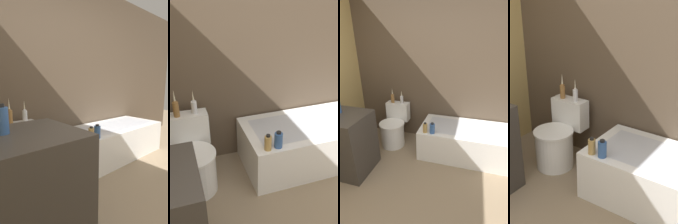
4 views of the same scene
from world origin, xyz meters
TOP-DOWN VIEW (x-y plane):
  - wall_back_tiled at (0.00, 2.05)m, footprint 6.40×0.06m
  - bathtub at (0.69, 1.63)m, footprint 1.69×0.73m
  - toilet at (-0.69, 1.63)m, footprint 0.43×0.59m
  - vanity_counter at (-1.10, 0.83)m, footprint 0.79×0.58m
  - vase_gold at (-0.78, 1.84)m, footprint 0.06×0.06m
  - vase_silver at (-0.61, 1.85)m, footprint 0.06×0.06m
  - shampoo_bottle_tall at (-0.03, 1.34)m, footprint 0.07×0.07m
  - shampoo_bottle_short at (0.07, 1.34)m, footprint 0.08×0.08m

SIDE VIEW (x-z plane):
  - bathtub at x=0.69m, z-range 0.00..0.49m
  - toilet at x=-0.69m, z-range -0.06..0.64m
  - vanity_counter at x=-1.10m, z-range 0.00..0.87m
  - shampoo_bottle_tall at x=-0.03m, z-range 0.48..0.64m
  - shampoo_bottle_short at x=0.07m, z-range 0.48..0.64m
  - vase_silver at x=-0.61m, z-range 0.66..0.90m
  - vase_gold at x=-0.78m, z-range 0.65..0.94m
  - wall_back_tiled at x=0.00m, z-range 0.00..2.60m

